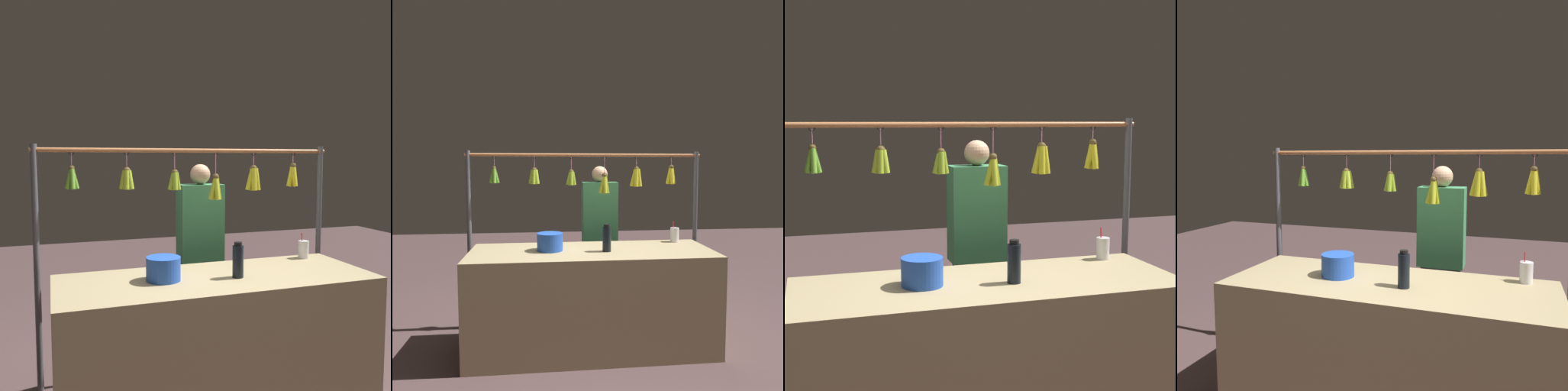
{
  "view_description": "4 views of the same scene",
  "coord_description": "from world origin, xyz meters",
  "views": [
    {
      "loc": [
        1.02,
        2.59,
        1.62
      ],
      "look_at": [
        0.15,
        0.0,
        1.39
      ],
      "focal_mm": 39.87,
      "sensor_mm": 36.0,
      "label": 1
    },
    {
      "loc": [
        0.38,
        3.19,
        1.56
      ],
      "look_at": [
        0.03,
        0.0,
        1.32
      ],
      "focal_mm": 35.02,
      "sensor_mm": 36.0,
      "label": 2
    },
    {
      "loc": [
        0.9,
        2.87,
        1.71
      ],
      "look_at": [
        0.05,
        0.0,
        1.32
      ],
      "focal_mm": 53.28,
      "sensor_mm": 36.0,
      "label": 3
    },
    {
      "loc": [
        -0.71,
        2.34,
        1.65
      ],
      "look_at": [
        0.1,
        0.0,
        1.41
      ],
      "focal_mm": 36.38,
      "sensor_mm": 36.0,
      "label": 4
    }
  ],
  "objects": [
    {
      "name": "water_bottle",
      "position": [
        -0.12,
        0.07,
        0.97
      ],
      "size": [
        0.07,
        0.07,
        0.23
      ],
      "color": "black",
      "rests_on": "market_counter"
    },
    {
      "name": "drink_cup",
      "position": [
        -0.83,
        -0.28,
        0.92
      ],
      "size": [
        0.08,
        0.08,
        0.2
      ],
      "color": "silver",
      "rests_on": "market_counter"
    },
    {
      "name": "blue_bucket",
      "position": [
        0.36,
        -0.02,
        0.93
      ],
      "size": [
        0.22,
        0.22,
        0.15
      ],
      "primitive_type": "cylinder",
      "color": "blue",
      "rests_on": "market_counter"
    },
    {
      "name": "market_counter",
      "position": [
        0.0,
        0.0,
        0.43
      ],
      "size": [
        2.07,
        0.76,
        0.86
      ],
      "primitive_type": "cube",
      "color": "tan",
      "rests_on": "ground"
    },
    {
      "name": "display_rack",
      "position": [
        -0.03,
        -0.51,
        1.24
      ],
      "size": [
        2.3,
        0.12,
        1.72
      ],
      "color": "#4C4C51",
      "rests_on": "ground"
    },
    {
      "name": "vendor_person",
      "position": [
        -0.19,
        -0.88,
        0.78
      ],
      "size": [
        0.37,
        0.2,
        1.58
      ],
      "color": "#2D2D38",
      "rests_on": "ground"
    }
  ]
}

